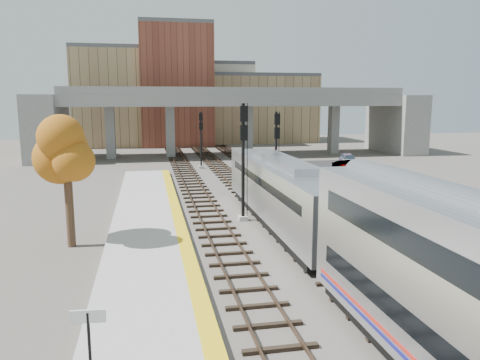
{
  "coord_description": "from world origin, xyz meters",
  "views": [
    {
      "loc": [
        -7.13,
        -20.48,
        7.87
      ],
      "look_at": [
        -1.06,
        10.13,
        2.5
      ],
      "focal_mm": 35.0,
      "sensor_mm": 36.0,
      "label": 1
    }
  ],
  "objects": [
    {
      "name": "ground",
      "position": [
        0.0,
        0.0,
        0.0
      ],
      "size": [
        160.0,
        160.0,
        0.0
      ],
      "primitive_type": "plane",
      "color": "#47423D",
      "rests_on": "ground"
    },
    {
      "name": "platform",
      "position": [
        -7.25,
        0.0,
        0.17
      ],
      "size": [
        4.5,
        60.0,
        0.35
      ],
      "primitive_type": "cube",
      "color": "#9E9E99",
      "rests_on": "ground"
    },
    {
      "name": "yellow_strip",
      "position": [
        -5.35,
        0.0,
        0.35
      ],
      "size": [
        0.7,
        60.0,
        0.01
      ],
      "primitive_type": "cube",
      "color": "yellow",
      "rests_on": "platform"
    },
    {
      "name": "tracks",
      "position": [
        0.93,
        12.5,
        0.08
      ],
      "size": [
        10.7,
        95.0,
        0.25
      ],
      "color": "black",
      "rests_on": "ground"
    },
    {
      "name": "overpass",
      "position": [
        4.92,
        45.0,
        5.81
      ],
      "size": [
        54.0,
        12.0,
        9.5
      ],
      "color": "slate",
      "rests_on": "ground"
    },
    {
      "name": "buildings_far",
      "position": [
        1.26,
        66.57,
        7.88
      ],
      "size": [
        43.0,
        21.0,
        20.6
      ],
      "color": "#9F885C",
      "rests_on": "ground"
    },
    {
      "name": "parking_lot",
      "position": [
        14.0,
        28.0,
        0.02
      ],
      "size": [
        14.0,
        18.0,
        0.04
      ],
      "primitive_type": "cube",
      "color": "black",
      "rests_on": "ground"
    },
    {
      "name": "locomotive",
      "position": [
        1.0,
        6.9,
        2.28
      ],
      "size": [
        3.02,
        19.05,
        4.1
      ],
      "color": "#A8AAB2",
      "rests_on": "ground"
    },
    {
      "name": "signal_mast_near",
      "position": [
        -1.1,
        8.83,
        3.9
      ],
      "size": [
        0.6,
        0.64,
        7.65
      ],
      "color": "#9E9E99",
      "rests_on": "ground"
    },
    {
      "name": "signal_mast_mid",
      "position": [
        3.0,
        15.64,
        3.43
      ],
      "size": [
        0.6,
        0.64,
        6.95
      ],
      "color": "#9E9E99",
      "rests_on": "ground"
    },
    {
      "name": "signal_mast_far",
      "position": [
        -1.1,
        32.99,
        3.11
      ],
      "size": [
        0.6,
        0.64,
        6.49
      ],
      "color": "#9E9E99",
      "rests_on": "ground"
    },
    {
      "name": "station_sign",
      "position": [
        -8.76,
        -8.86,
        1.98
      ],
      "size": [
        0.9,
        0.12,
        2.27
      ],
      "rotation": [
        0.0,
        0.0,
        -0.08
      ],
      "color": "black",
      "rests_on": "platform"
    },
    {
      "name": "tree",
      "position": [
        -11.35,
        5.27,
        5.12
      ],
      "size": [
        3.6,
        3.6,
        6.9
      ],
      "color": "#382619",
      "rests_on": "ground"
    },
    {
      "name": "car_a",
      "position": [
        12.91,
        23.99,
        0.67
      ],
      "size": [
        2.39,
        3.97,
        1.27
      ],
      "primitive_type": "imported",
      "rotation": [
        0.0,
        0.0,
        -0.26
      ],
      "color": "#99999E",
      "rests_on": "parking_lot"
    },
    {
      "name": "car_b",
      "position": [
        14.45,
        27.31,
        0.64
      ],
      "size": [
        2.52,
        3.86,
        1.2
      ],
      "primitive_type": "imported",
      "rotation": [
        0.0,
        0.0,
        0.37
      ],
      "color": "#99999E",
      "rests_on": "parking_lot"
    },
    {
      "name": "car_c",
      "position": [
        16.89,
        32.49,
        0.65
      ],
      "size": [
        2.64,
        4.5,
        1.22
      ],
      "primitive_type": "imported",
      "rotation": [
        0.0,
        0.0,
        -0.23
      ],
      "color": "#99999E",
      "rests_on": "parking_lot"
    }
  ]
}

